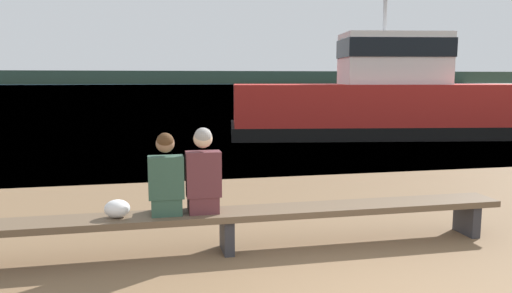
# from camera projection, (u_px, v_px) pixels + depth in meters

# --- Properties ---
(water_surface) EXTENTS (240.00, 240.00, 0.00)m
(water_surface) POSITION_uv_depth(u_px,v_px,m) (155.00, 86.00, 126.58)
(water_surface) COLOR #386084
(water_surface) RESTS_ON ground
(far_shoreline) EXTENTS (600.00, 12.00, 4.53)m
(far_shoreline) POSITION_uv_depth(u_px,v_px,m) (153.00, 77.00, 177.08)
(far_shoreline) COLOR #2D3D2D
(far_shoreline) RESTS_ON ground
(bench_main) EXTENTS (7.09, 0.52, 0.50)m
(bench_main) POSITION_uv_depth(u_px,v_px,m) (227.00, 218.00, 5.97)
(bench_main) COLOR brown
(bench_main) RESTS_ON ground
(person_left) EXTENTS (0.40, 0.40, 0.97)m
(person_left) POSITION_uv_depth(u_px,v_px,m) (166.00, 179.00, 5.76)
(person_left) COLOR #2D4C3D
(person_left) RESTS_ON bench_main
(person_right) EXTENTS (0.40, 0.41, 1.02)m
(person_right) POSITION_uv_depth(u_px,v_px,m) (203.00, 175.00, 5.84)
(person_right) COLOR #56282D
(person_right) RESTS_ON bench_main
(shopping_bag) EXTENTS (0.29, 0.24, 0.21)m
(shopping_bag) POSITION_uv_depth(u_px,v_px,m) (117.00, 209.00, 5.68)
(shopping_bag) COLOR white
(shopping_bag) RESTS_ON bench_main
(tugboat_red) EXTENTS (10.92, 5.04, 5.84)m
(tugboat_red) POSITION_uv_depth(u_px,v_px,m) (380.00, 104.00, 17.86)
(tugboat_red) COLOR red
(tugboat_red) RESTS_ON water_surface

